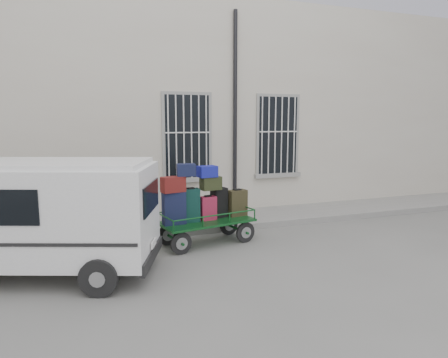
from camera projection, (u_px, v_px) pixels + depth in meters
name	position (u px, v px, depth m)	size (l,w,h in m)	color
ground	(243.00, 250.00, 8.36)	(80.00, 80.00, 0.00)	slate
building	(180.00, 111.00, 13.04)	(24.00, 5.15, 6.00)	#BDB4A1
sidewalk	(211.00, 221.00, 10.40)	(24.00, 1.70, 0.15)	gray
luggage_cart	(203.00, 206.00, 8.63)	(2.43, 1.30, 1.79)	black
van	(37.00, 211.00, 6.80)	(4.29, 2.92, 2.01)	white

